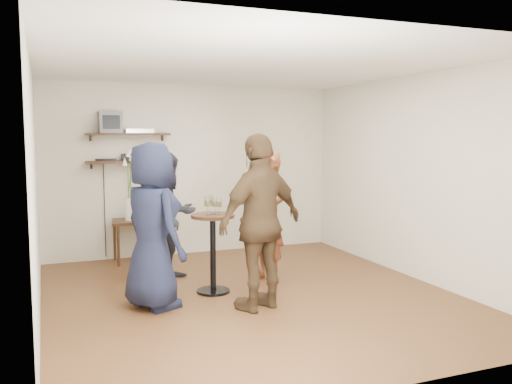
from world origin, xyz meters
The scene contains 18 objects.
room centered at (0.00, 0.00, 1.30)m, with size 4.58×5.08×2.68m.
shelf_upper centered at (-1.00, 2.38, 1.85)m, with size 1.20×0.25×0.04m, color black.
shelf_lower centered at (-1.00, 2.38, 1.45)m, with size 1.20×0.25×0.04m, color black.
crt_monitor centered at (-1.25, 2.38, 2.02)m, with size 0.32×0.30×0.30m, color #59595B.
dvd_deck centered at (-0.84, 2.38, 1.90)m, with size 0.40×0.24×0.06m, color silver.
radio centered at (-1.00, 2.38, 1.52)m, with size 0.22×0.10×0.10m, color black.
power_strip centered at (-1.32, 2.42, 1.48)m, with size 0.30×0.05×0.03m, color black.
side_table centered at (-1.02, 2.20, 0.51)m, with size 0.57×0.57×0.62m.
vase_lilies centered at (-1.02, 2.20, 0.95)m, with size 0.20×0.21×1.05m.
drinks_table centered at (-0.36, 0.30, 0.59)m, with size 0.51×0.51×0.92m.
wine_glass_fl centered at (-0.43, 0.28, 1.07)m, with size 0.07×0.07×0.22m.
wine_glass_fr centered at (-0.30, 0.26, 1.05)m, with size 0.06×0.06×0.19m.
wine_glass_bl centered at (-0.38, 0.35, 1.07)m, with size 0.07×0.07×0.22m.
wine_glass_br centered at (-0.32, 0.31, 1.05)m, with size 0.06×0.06×0.19m.
person_plaid centered at (0.42, 0.53, 0.83)m, with size 0.60×0.40×1.65m, color red.
person_dark centered at (-0.71, 1.04, 0.81)m, with size 0.79×0.61×1.62m, color black.
person_navy centered at (-1.12, 0.00, 0.88)m, with size 0.86×0.56×1.77m, color black.
person_brown centered at (-0.07, -0.46, 0.93)m, with size 1.09×0.45×1.86m, color #3F2D1B.
Camera 1 is at (-2.17, -5.64, 1.83)m, focal length 38.00 mm.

